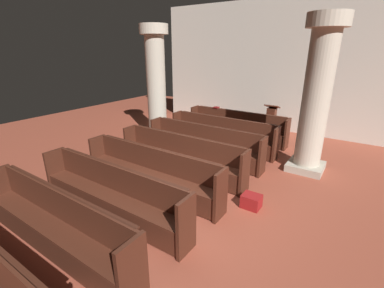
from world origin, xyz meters
The scene contains 14 objects.
ground_plane centered at (0.00, 0.00, 0.00)m, with size 19.20×19.20×0.00m, color #9E4733.
back_wall centered at (0.00, 6.08, 2.25)m, with size 10.00×0.16×4.50m, color silver.
pew_row_0 centered at (-0.90, 4.13, 0.49)m, with size 3.34×0.47×0.93m.
pew_row_1 centered at (-0.90, 3.09, 0.49)m, with size 3.34×0.46×0.93m.
pew_row_2 centered at (-0.90, 2.04, 0.49)m, with size 3.34×0.46×0.93m.
pew_row_3 centered at (-0.90, 1.00, 0.49)m, with size 3.34×0.47×0.93m.
pew_row_4 centered at (-0.90, -0.05, 0.49)m, with size 3.34×0.46×0.93m.
pew_row_5 centered at (-0.90, -1.09, 0.49)m, with size 3.34×0.46×0.93m.
pew_row_6 centered at (-0.90, -2.14, 0.49)m, with size 3.34×0.47×0.93m.
pillar_aisle_side centered at (1.57, 2.91, 1.87)m, with size 0.89×0.89×3.59m.
pillar_far_side centered at (-3.32, 2.97, 1.87)m, with size 0.89×0.89×3.59m.
lectern centered at (-0.13, 5.27, 0.45)m, with size 0.48×0.45×1.08m.
hymn_book centered at (-1.79, 4.31, 0.95)m, with size 0.16×0.18×0.03m, color maroon.
kneeler_box_red centered at (1.07, 0.56, 0.13)m, with size 0.35×0.30×0.26m, color maroon.
Camera 1 is at (2.57, -3.71, 2.87)m, focal length 24.75 mm.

